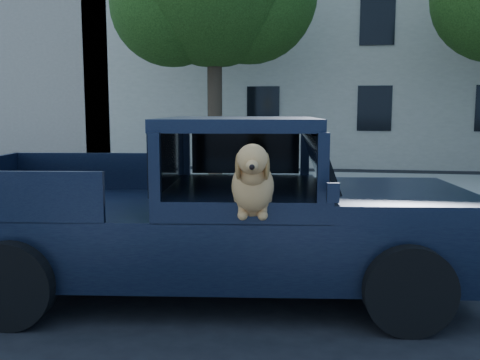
# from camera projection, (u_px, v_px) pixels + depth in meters

# --- Properties ---
(ground) EXTENTS (120.00, 120.00, 0.00)m
(ground) POSITION_uv_depth(u_px,v_px,m) (380.00, 295.00, 6.30)
(ground) COLOR black
(ground) RESTS_ON ground
(far_sidewalk) EXTENTS (60.00, 4.00, 0.15)m
(far_sidewalk) POSITION_uv_depth(u_px,v_px,m) (349.00, 183.00, 15.29)
(far_sidewalk) COLOR gray
(far_sidewalk) RESTS_ON ground
(lane_stripes) EXTENTS (21.60, 0.14, 0.01)m
(lane_stripes) POSITION_uv_depth(u_px,v_px,m) (479.00, 235.00, 9.31)
(lane_stripes) COLOR silver
(lane_stripes) RESTS_ON ground
(building_main) EXTENTS (26.00, 6.00, 9.00)m
(building_main) POSITION_uv_depth(u_px,v_px,m) (421.00, 50.00, 21.37)
(building_main) COLOR beige
(building_main) RESTS_ON ground
(building_left) EXTENTS (12.00, 6.00, 8.00)m
(building_left) POSITION_uv_depth(u_px,v_px,m) (9.00, 69.00, 24.30)
(building_left) COLOR tan
(building_left) RESTS_ON ground
(pickup_truck) EXTENTS (6.05, 3.21, 2.08)m
(pickup_truck) POSITION_uv_depth(u_px,v_px,m) (208.00, 235.00, 6.32)
(pickup_truck) COLOR black
(pickup_truck) RESTS_ON ground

